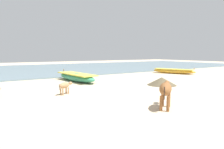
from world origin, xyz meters
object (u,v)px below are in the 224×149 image
(fishing_boat_3, at_px, (76,77))
(calf_near_tan, at_px, (65,86))
(cow_adult_brown, at_px, (166,90))
(fishing_boat_0, at_px, (174,71))

(fishing_boat_3, xyz_separation_m, calf_near_tan, (-2.29, -4.06, 0.12))
(fishing_boat_3, height_order, calf_near_tan, fishing_boat_3)
(fishing_boat_3, height_order, cow_adult_brown, cow_adult_brown)
(fishing_boat_0, height_order, calf_near_tan, fishing_boat_0)
(fishing_boat_0, height_order, fishing_boat_3, fishing_boat_3)
(cow_adult_brown, distance_m, calf_near_tan, 4.93)
(fishing_boat_0, xyz_separation_m, fishing_boat_3, (-10.29, 0.26, 0.05))
(fishing_boat_0, xyz_separation_m, calf_near_tan, (-12.57, -3.80, 0.17))
(fishing_boat_0, relative_size, cow_adult_brown, 3.21)
(calf_near_tan, bearing_deg, fishing_boat_3, 32.41)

